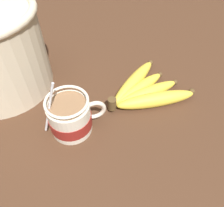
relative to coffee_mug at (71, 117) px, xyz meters
The scene contains 4 objects.
table 7.94cm from the coffee_mug, 14.04° to the left, with size 136.91×136.91×3.94cm.
coffee_mug is the anchor object (origin of this frame).
banana_bunch 19.50cm from the coffee_mug, 14.68° to the left, with size 21.79×16.93×4.03cm.
small_plate 29.38cm from the coffee_mug, 119.08° to the left, with size 19.66×19.66×0.60cm.
Camera 1 is at (-4.75, -30.66, 43.55)cm, focal length 35.00 mm.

